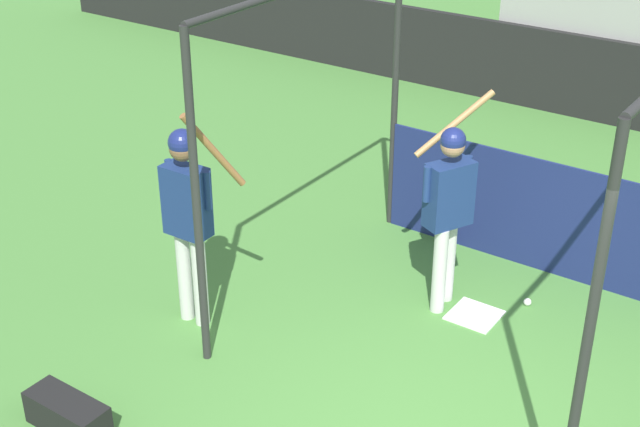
% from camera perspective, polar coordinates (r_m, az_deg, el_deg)
% --- Properties ---
extents(batting_cage, '(3.25, 3.14, 2.95)m').
position_cam_1_polar(batting_cage, '(8.30, 12.03, 2.58)').
color(batting_cage, '#282828').
rests_on(batting_cage, ground).
extents(home_plate, '(0.44, 0.44, 0.02)m').
position_cam_1_polar(home_plate, '(8.45, 9.86, -6.42)').
color(home_plate, white).
rests_on(home_plate, ground).
extents(player_batter, '(0.61, 0.94, 1.96)m').
position_cam_1_polar(player_batter, '(8.05, 8.24, 0.81)').
color(player_batter, silver).
rests_on(player_batter, ground).
extents(player_waiting, '(0.73, 0.52, 2.15)m').
position_cam_1_polar(player_waiting, '(7.77, -8.45, 0.32)').
color(player_waiting, silver).
rests_on(player_waiting, ground).
extents(equipment_bag, '(0.70, 0.28, 0.28)m').
position_cam_1_polar(equipment_bag, '(7.27, -15.84, -12.27)').
color(equipment_bag, black).
rests_on(equipment_bag, ground).
extents(baseball, '(0.07, 0.07, 0.07)m').
position_cam_1_polar(baseball, '(8.69, 13.14, -5.54)').
color(baseball, white).
rests_on(baseball, ground).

